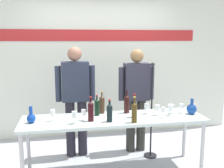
# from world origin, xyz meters

# --- Properties ---
(back_wall) EXTENTS (5.22, 0.11, 3.00)m
(back_wall) POSITION_xyz_m (0.00, 1.53, 1.50)
(back_wall) COLOR white
(back_wall) RESTS_ON ground
(display_table) EXTENTS (2.42, 0.63, 0.77)m
(display_table) POSITION_xyz_m (0.00, 0.00, 0.71)
(display_table) COLOR silver
(display_table) RESTS_ON ground
(decanter_blue_left) EXTENTS (0.11, 0.11, 0.21)m
(decanter_blue_left) POSITION_xyz_m (-1.05, -0.02, 0.83)
(decanter_blue_left) COLOR #0F399E
(decanter_blue_left) RESTS_ON display_table
(decanter_blue_right) EXTENTS (0.14, 0.14, 0.22)m
(decanter_blue_right) POSITION_xyz_m (1.09, -0.02, 0.84)
(decanter_blue_right) COLOR navy
(decanter_blue_right) RESTS_ON display_table
(presenter_left) EXTENTS (0.59, 0.22, 1.68)m
(presenter_left) POSITION_xyz_m (-0.47, 0.61, 0.96)
(presenter_left) COLOR #23212C
(presenter_left) RESTS_ON ground
(presenter_right) EXTENTS (0.57, 0.22, 1.64)m
(presenter_right) POSITION_xyz_m (0.47, 0.61, 0.93)
(presenter_right) COLOR #2E2F2A
(presenter_right) RESTS_ON ground
(wine_bottle_0) EXTENTS (0.06, 0.06, 0.32)m
(wine_bottle_0) POSITION_xyz_m (0.27, -0.02, 0.90)
(wine_bottle_0) COLOR black
(wine_bottle_0) RESTS_ON display_table
(wine_bottle_1) EXTENTS (0.07, 0.07, 0.28)m
(wine_bottle_1) POSITION_xyz_m (-0.21, 0.15, 0.89)
(wine_bottle_1) COLOR black
(wine_bottle_1) RESTS_ON display_table
(wine_bottle_2) EXTENTS (0.07, 0.07, 0.33)m
(wine_bottle_2) POSITION_xyz_m (0.21, -0.23, 0.91)
(wine_bottle_2) COLOR #473511
(wine_bottle_2) RESTS_ON display_table
(wine_bottle_3) EXTENTS (0.07, 0.07, 0.29)m
(wine_bottle_3) POSITION_xyz_m (-0.09, -0.15, 0.89)
(wine_bottle_3) COLOR black
(wine_bottle_3) RESTS_ON display_table
(wine_bottle_4) EXTENTS (0.08, 0.08, 0.33)m
(wine_bottle_4) POSITION_xyz_m (0.22, 0.20, 0.90)
(wine_bottle_4) COLOR black
(wine_bottle_4) RESTS_ON display_table
(wine_bottle_5) EXTENTS (0.07, 0.07, 0.31)m
(wine_bottle_5) POSITION_xyz_m (-0.13, 0.25, 0.90)
(wine_bottle_5) COLOR #442E1E
(wine_bottle_5) RESTS_ON display_table
(wine_bottle_6) EXTENTS (0.07, 0.07, 0.32)m
(wine_bottle_6) POSITION_xyz_m (-0.32, -0.08, 0.90)
(wine_bottle_6) COLOR black
(wine_bottle_6) RESTS_ON display_table
(wine_glass_left_0) EXTENTS (0.06, 0.06, 0.14)m
(wine_glass_left_0) POSITION_xyz_m (-0.40, -0.04, 0.87)
(wine_glass_left_0) COLOR white
(wine_glass_left_0) RESTS_ON display_table
(wine_glass_left_1) EXTENTS (0.06, 0.06, 0.15)m
(wine_glass_left_1) POSITION_xyz_m (-0.79, 0.01, 0.87)
(wine_glass_left_1) COLOR white
(wine_glass_left_1) RESTS_ON display_table
(wine_glass_left_2) EXTENTS (0.07, 0.07, 0.16)m
(wine_glass_left_2) POSITION_xyz_m (-0.52, -0.15, 0.88)
(wine_glass_left_2) COLOR white
(wine_glass_left_2) RESTS_ON display_table
(wine_glass_right_0) EXTENTS (0.06, 0.06, 0.14)m
(wine_glass_right_0) POSITION_xyz_m (0.64, -0.12, 0.87)
(wine_glass_right_0) COLOR white
(wine_glass_right_0) RESTS_ON display_table
(wine_glass_right_1) EXTENTS (0.07, 0.07, 0.15)m
(wine_glass_right_1) POSITION_xyz_m (0.77, -0.04, 0.87)
(wine_glass_right_1) COLOR white
(wine_glass_right_1) RESTS_ON display_table
(wine_glass_right_2) EXTENTS (0.07, 0.07, 0.13)m
(wine_glass_right_2) POSITION_xyz_m (0.83, 0.05, 0.86)
(wine_glass_right_2) COLOR white
(wine_glass_right_2) RESTS_ON display_table
(wine_glass_right_3) EXTENTS (0.07, 0.07, 0.15)m
(wine_glass_right_3) POSITION_xyz_m (0.48, 0.10, 0.87)
(wine_glass_right_3) COLOR white
(wine_glass_right_3) RESTS_ON display_table
(wine_glass_right_4) EXTENTS (0.07, 0.07, 0.15)m
(wine_glass_right_4) POSITION_xyz_m (0.60, 0.00, 0.87)
(wine_glass_right_4) COLOR white
(wine_glass_right_4) RESTS_ON display_table
(wine_glass_right_5) EXTENTS (0.06, 0.06, 0.14)m
(wine_glass_right_5) POSITION_xyz_m (0.97, 0.03, 0.87)
(wine_glass_right_5) COLOR white
(wine_glass_right_5) RESTS_ON display_table
(microphone_stand) EXTENTS (0.20, 0.20, 1.46)m
(microphone_stand) POSITION_xyz_m (0.64, 0.36, 0.48)
(microphone_stand) COLOR black
(microphone_stand) RESTS_ON ground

